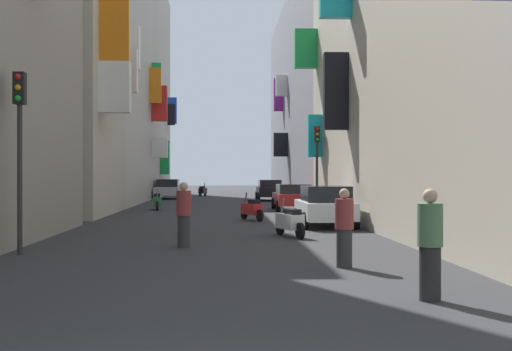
% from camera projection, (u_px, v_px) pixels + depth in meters
% --- Properties ---
extents(ground_plane, '(140.00, 140.00, 0.00)m').
position_uv_depth(ground_plane, '(220.00, 210.00, 34.06)').
color(ground_plane, '#2D2D30').
extents(building_left_mid_b, '(7.29, 8.65, 15.82)m').
position_uv_depth(building_left_mid_b, '(47.00, 44.00, 29.82)').
color(building_left_mid_b, '#BCB29E').
rests_on(building_left_mid_b, ground).
extents(building_left_mid_c, '(7.13, 13.65, 15.32)m').
position_uv_depth(building_left_mid_c, '(94.00, 83.00, 40.99)').
color(building_left_mid_c, '#BCB29E').
rests_on(building_left_mid_c, ground).
extents(building_left_far, '(6.83, 15.82, 18.42)m').
position_uv_depth(building_left_far, '(128.00, 89.00, 55.68)').
color(building_left_far, '#BCB29E').
rests_on(building_left_far, ground).
extents(building_right_mid_b, '(7.04, 29.93, 15.26)m').
position_uv_depth(building_right_mid_b, '(325.00, 99.00, 49.47)').
color(building_right_mid_b, gray).
rests_on(building_right_mid_b, ground).
extents(parked_car_white, '(1.93, 3.90, 1.46)m').
position_uv_depth(parked_car_white, '(325.00, 205.00, 23.17)').
color(parked_car_white, white).
rests_on(parked_car_white, ground).
extents(parked_car_black, '(1.87, 4.00, 1.47)m').
position_uv_depth(parked_car_black, '(270.00, 190.00, 45.61)').
color(parked_car_black, black).
rests_on(parked_car_black, ground).
extents(parked_car_silver, '(2.00, 4.05, 1.48)m').
position_uv_depth(parked_car_silver, '(168.00, 189.00, 49.01)').
color(parked_car_silver, '#B7B7BC').
rests_on(parked_car_silver, ground).
extents(parked_car_red, '(1.98, 4.15, 1.35)m').
position_uv_depth(parked_car_red, '(293.00, 196.00, 33.47)').
color(parked_car_red, '#B21E1E').
rests_on(parked_car_red, ground).
extents(scooter_green, '(0.56, 1.80, 1.13)m').
position_uv_depth(scooter_green, '(157.00, 201.00, 33.81)').
color(scooter_green, '#287F3D').
rests_on(scooter_green, ground).
extents(scooter_red, '(0.87, 1.85, 1.13)m').
position_uv_depth(scooter_red, '(252.00, 209.00, 26.18)').
color(scooter_red, red).
rests_on(scooter_red, ground).
extents(scooter_white, '(0.78, 1.86, 1.13)m').
position_uv_depth(scooter_white, '(290.00, 222.00, 19.28)').
color(scooter_white, silver).
rests_on(scooter_white, ground).
extents(scooter_black, '(0.72, 1.81, 1.13)m').
position_uv_depth(scooter_black, '(203.00, 191.00, 54.31)').
color(scooter_black, black).
rests_on(scooter_black, ground).
extents(pedestrian_crossing, '(0.42, 0.42, 1.60)m').
position_uv_depth(pedestrian_crossing, '(344.00, 228.00, 13.02)').
color(pedestrian_crossing, '#2F2F2F').
rests_on(pedestrian_crossing, ground).
extents(pedestrian_near_left, '(0.54, 0.54, 1.68)m').
position_uv_depth(pedestrian_near_left, '(184.00, 215.00, 16.61)').
color(pedestrian_near_left, '#333333').
rests_on(pedestrian_near_left, ground).
extents(pedestrian_near_right, '(0.47, 0.47, 1.67)m').
position_uv_depth(pedestrian_near_right, '(430.00, 245.00, 9.61)').
color(pedestrian_near_right, black).
rests_on(pedestrian_near_right, ground).
extents(traffic_light_near_corner, '(0.26, 0.34, 4.14)m').
position_uv_depth(traffic_light_near_corner, '(317.00, 154.00, 30.51)').
color(traffic_light_near_corner, '#2D2D2D').
rests_on(traffic_light_near_corner, ground).
extents(traffic_light_far_corner, '(0.26, 0.34, 4.27)m').
position_uv_depth(traffic_light_far_corner, '(20.00, 130.00, 15.09)').
color(traffic_light_far_corner, '#2D2D2D').
rests_on(traffic_light_far_corner, ground).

